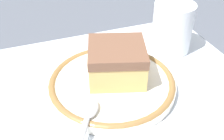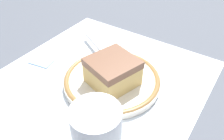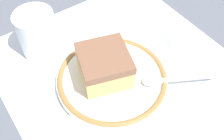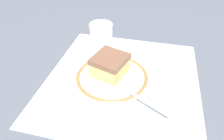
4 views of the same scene
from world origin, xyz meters
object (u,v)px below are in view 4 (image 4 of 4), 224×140
Objects in this scene: plate at (112,77)px; spoon at (136,96)px; sugar_packet at (178,81)px; cup at (101,39)px; cake_slice at (110,66)px.

plate is 1.55× the size of spoon.
plate reaches higher than sugar_packet.
cup is at bearing 25.97° from plate.
cup is at bearing 24.26° from cake_slice.
spoon is 1.41× the size of cup.
plate is 2.19× the size of cup.
plate is 0.17m from sugar_packet.
cake_slice reaches higher than spoon.
cake_slice is at bearing 97.60° from sugar_packet.
cake_slice is 2.06× the size of sugar_packet.
cake_slice reaches higher than plate.
sugar_packet is at bearing -114.20° from cup.
cup is 1.75× the size of sugar_packet.
plate is 0.03m from cake_slice.
cake_slice is 0.18m from sugar_packet.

